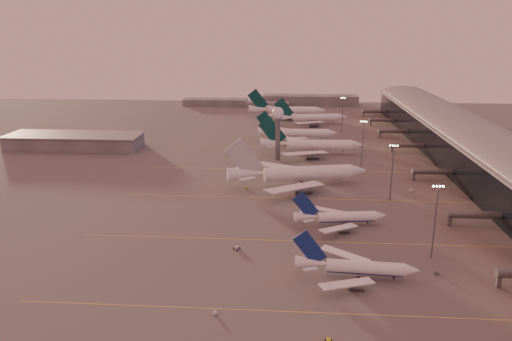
{
  "coord_description": "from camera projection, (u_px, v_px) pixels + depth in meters",
  "views": [
    {
      "loc": [
        12.31,
        -149.85,
        71.11
      ],
      "look_at": [
        -3.02,
        64.19,
        9.53
      ],
      "focal_mm": 35.0,
      "sensor_mm": 36.0,
      "label": 1
    }
  ],
  "objects": [
    {
      "name": "gsv_tug_far",
      "position": [
        317.0,
        169.0,
        257.96
      ],
      "size": [
        3.31,
        4.01,
        0.99
      ],
      "color": "silver",
      "rests_on": "ground"
    },
    {
      "name": "taxiway_markings",
      "position": [
        331.0,
        198.0,
        215.76
      ],
      "size": [
        180.0,
        185.25,
        0.02
      ],
      "color": "#E1CC4F",
      "rests_on": "ground"
    },
    {
      "name": "narrowbody_near",
      "position": [
        356.0,
        269.0,
        146.36
      ],
      "size": [
        36.89,
        29.38,
        14.41
      ],
      "color": "white",
      "rests_on": "ground"
    },
    {
      "name": "hangar",
      "position": [
        75.0,
        141.0,
        305.41
      ],
      "size": [
        82.0,
        27.0,
        8.5
      ],
      "color": "slate",
      "rests_on": "ground"
    },
    {
      "name": "narrowbody_mid",
      "position": [
        340.0,
        219.0,
        185.25
      ],
      "size": [
        35.46,
        28.12,
        13.91
      ],
      "color": "white",
      "rests_on": "ground"
    },
    {
      "name": "mast_b",
      "position": [
        392.0,
        170.0,
        209.29
      ],
      "size": [
        3.6,
        0.56,
        25.0
      ],
      "color": "#5A5D61",
      "rests_on": "ground"
    },
    {
      "name": "gsv_truck_d",
      "position": [
        227.0,
        154.0,
        288.4
      ],
      "size": [
        1.98,
        4.76,
        1.88
      ],
      "color": "silver",
      "rests_on": "ground"
    },
    {
      "name": "greentail_a",
      "position": [
        312.0,
        147.0,
        290.43
      ],
      "size": [
        61.49,
        49.61,
        22.32
      ],
      "color": "white",
      "rests_on": "ground"
    },
    {
      "name": "gsv_catering_b",
      "position": [
        411.0,
        187.0,
        223.39
      ],
      "size": [
        5.62,
        3.07,
        4.42
      ],
      "color": "silver",
      "rests_on": "ground"
    },
    {
      "name": "gsv_catering_a",
      "position": [
        438.0,
        268.0,
        148.54
      ],
      "size": [
        5.77,
        3.96,
        4.34
      ],
      "color": "#515356",
      "rests_on": "ground"
    },
    {
      "name": "gsv_tug_near",
      "position": [
        328.0,
        341.0,
        116.41
      ],
      "size": [
        2.69,
        4.12,
        1.12
      ],
      "color": "gold",
      "rests_on": "ground"
    },
    {
      "name": "gsv_tug_hangar",
      "position": [
        343.0,
        149.0,
        301.52
      ],
      "size": [
        4.27,
        3.07,
        1.11
      ],
      "color": "gold",
      "rests_on": "ground"
    },
    {
      "name": "mast_d",
      "position": [
        342.0,
        113.0,
        348.79
      ],
      "size": [
        3.6,
        0.56,
        25.0
      ],
      "color": "#5A5D61",
      "rests_on": "ground"
    },
    {
      "name": "widebody_white",
      "position": [
        298.0,
        177.0,
        232.92
      ],
      "size": [
        66.29,
        52.56,
        23.64
      ],
      "color": "white",
      "rests_on": "ground"
    },
    {
      "name": "gsv_truck_b",
      "position": [
        370.0,
        216.0,
        192.95
      ],
      "size": [
        5.32,
        2.66,
        2.05
      ],
      "color": "silver",
      "rests_on": "ground"
    },
    {
      "name": "gsv_truck_a",
      "position": [
        216.0,
        311.0,
        128.1
      ],
      "size": [
        4.92,
        4.03,
        1.92
      ],
      "color": "silver",
      "rests_on": "ground"
    },
    {
      "name": "radar_tower",
      "position": [
        278.0,
        123.0,
        273.06
      ],
      "size": [
        6.4,
        6.4,
        31.1
      ],
      "color": "#5A5D61",
      "rests_on": "ground"
    },
    {
      "name": "mast_c",
      "position": [
        363.0,
        141.0,
        262.37
      ],
      "size": [
        3.6,
        0.56,
        25.0
      ],
      "color": "#5A5D61",
      "rests_on": "ground"
    },
    {
      "name": "gsv_truck_c",
      "position": [
        247.0,
        187.0,
        228.17
      ],
      "size": [
        5.21,
        3.76,
        1.99
      ],
      "color": "gold",
      "rests_on": "ground"
    },
    {
      "name": "greentail_d",
      "position": [
        287.0,
        112.0,
        410.59
      ],
      "size": [
        64.07,
        51.74,
        23.27
      ],
      "color": "white",
      "rests_on": "ground"
    },
    {
      "name": "distant_horizon",
      "position": [
        281.0,
        101.0,
        474.6
      ],
      "size": [
        165.0,
        37.5,
        9.0
      ],
      "color": "slate",
      "rests_on": "ground"
    },
    {
      "name": "mast_a",
      "position": [
        435.0,
        218.0,
        156.36
      ],
      "size": [
        3.6,
        0.56,
        25.0
      ],
      "color": "#5A5D61",
      "rests_on": "ground"
    },
    {
      "name": "gsv_tug_mid",
      "position": [
        237.0,
        248.0,
        165.73
      ],
      "size": [
        4.49,
        3.98,
        1.1
      ],
      "color": "silver",
      "rests_on": "ground"
    },
    {
      "name": "ground",
      "position": [
        251.0,
        252.0,
        164.13
      ],
      "size": [
        700.0,
        700.0,
        0.0
      ],
      "primitive_type": "plane",
      "color": "#595657",
      "rests_on": "ground"
    },
    {
      "name": "greentail_c",
      "position": [
        311.0,
        119.0,
        380.43
      ],
      "size": [
        56.38,
        45.11,
        20.68
      ],
      "color": "white",
      "rests_on": "ground"
    },
    {
      "name": "terminal",
      "position": [
        475.0,
        149.0,
        259.37
      ],
      "size": [
        57.0,
        362.0,
        23.04
      ],
      "color": "black",
      "rests_on": "ground"
    },
    {
      "name": "greentail_b",
      "position": [
        297.0,
        135.0,
        327.54
      ],
      "size": [
        52.98,
        42.73,
        19.23
      ],
      "color": "white",
      "rests_on": "ground"
    }
  ]
}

